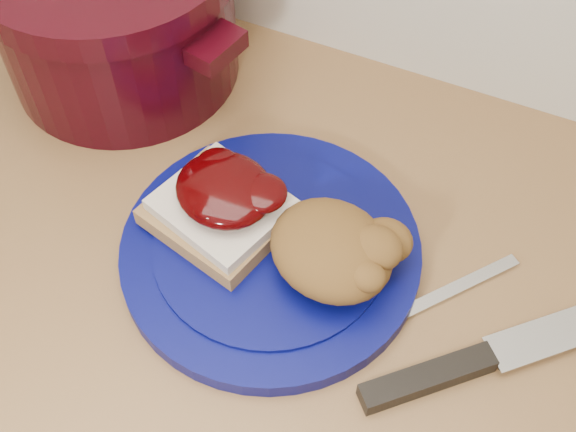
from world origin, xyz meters
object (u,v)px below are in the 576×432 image
at_px(plate, 271,251).
at_px(dutch_oven, 116,12).
at_px(butter_knife, 446,293).
at_px(chef_knife, 473,362).

height_order(plate, dutch_oven, dutch_oven).
bearing_deg(butter_knife, dutch_oven, 110.29).
xyz_separation_m(butter_knife, dutch_oven, (-0.46, 0.15, 0.08)).
height_order(plate, butter_knife, plate).
relative_size(plate, butter_knife, 1.79).
distance_m(chef_knife, butter_knife, 0.08).
bearing_deg(dutch_oven, butter_knife, -17.86).
relative_size(chef_knife, butter_knife, 1.59).
xyz_separation_m(plate, butter_knife, (0.18, 0.03, -0.01)).
distance_m(plate, butter_knife, 0.18).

